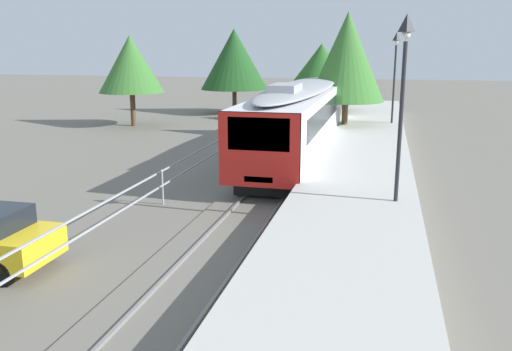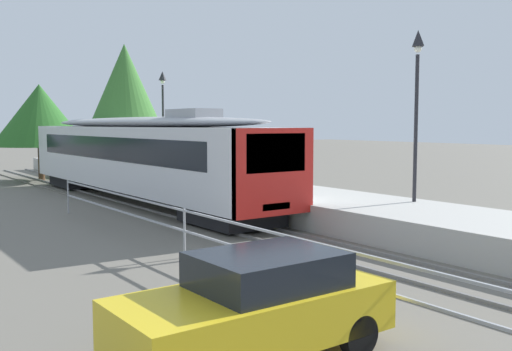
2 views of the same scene
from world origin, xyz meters
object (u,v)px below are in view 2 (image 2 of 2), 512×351
parked_hatchback_yellow (256,305)px  platform_lamp_mid_platform (417,83)px  commuter_train (138,153)px  platform_lamp_far_end (163,101)px

parked_hatchback_yellow → platform_lamp_mid_platform: bearing=28.1°
commuter_train → platform_lamp_far_end: size_ratio=3.57×
commuter_train → platform_lamp_far_end: bearing=55.7°
parked_hatchback_yellow → platform_lamp_far_end: bearing=66.1°
commuter_train → platform_lamp_far_end: 8.37m
platform_lamp_far_end → parked_hatchback_yellow: size_ratio=1.33×
commuter_train → platform_lamp_mid_platform: (4.51, -10.76, 2.48)m
commuter_train → parked_hatchback_yellow: commuter_train is taller
platform_lamp_far_end → parked_hatchback_yellow: platform_lamp_far_end is taller
platform_lamp_far_end → commuter_train: bearing=-124.3°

